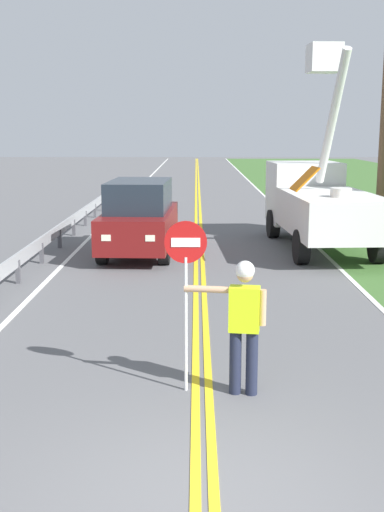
% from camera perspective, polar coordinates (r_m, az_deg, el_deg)
% --- Properties ---
extents(ground_plane, '(160.00, 160.00, 0.00)m').
position_cam_1_polar(ground_plane, '(6.49, 1.16, -21.36)').
color(ground_plane, '#5B5B5E').
extents(centerline_yellow_left, '(0.11, 110.00, 0.01)m').
position_cam_1_polar(centerline_yellow_left, '(25.71, 0.36, 3.35)').
color(centerline_yellow_left, yellow).
rests_on(centerline_yellow_left, ground).
extents(centerline_yellow_right, '(0.11, 110.00, 0.01)m').
position_cam_1_polar(centerline_yellow_right, '(25.71, 0.76, 3.35)').
color(centerline_yellow_right, yellow).
rests_on(centerline_yellow_right, ground).
extents(edge_line_right, '(0.12, 110.00, 0.01)m').
position_cam_1_polar(edge_line_right, '(25.97, 8.54, 3.31)').
color(edge_line_right, silver).
rests_on(edge_line_right, ground).
extents(edge_line_left, '(0.12, 110.00, 0.01)m').
position_cam_1_polar(edge_line_left, '(25.95, -7.43, 3.33)').
color(edge_line_left, silver).
rests_on(edge_line_left, ground).
extents(flagger_worker, '(1.08, 0.31, 1.83)m').
position_cam_1_polar(flagger_worker, '(8.49, 4.60, -5.59)').
color(flagger_worker, '#1E2338').
rests_on(flagger_worker, ground).
extents(stop_sign_paddle, '(0.56, 0.04, 2.33)m').
position_cam_1_polar(stop_sign_paddle, '(8.41, -0.56, -1.06)').
color(stop_sign_paddle, silver).
rests_on(stop_sign_paddle, ground).
extents(utility_bucket_truck, '(2.67, 6.92, 5.92)m').
position_cam_1_polar(utility_bucket_truck, '(19.68, 11.15, 4.93)').
color(utility_bucket_truck, silver).
rests_on(utility_bucket_truck, ground).
extents(oncoming_suv_nearest, '(2.06, 4.67, 2.10)m').
position_cam_1_polar(oncoming_suv_nearest, '(18.22, -4.68, 3.45)').
color(oncoming_suv_nearest, maroon).
rests_on(oncoming_suv_nearest, ground).
extents(guardrail_left_shoulder, '(0.10, 32.00, 0.71)m').
position_cam_1_polar(guardrail_left_shoulder, '(20.74, -11.09, 2.70)').
color(guardrail_left_shoulder, '#9EA0A3').
rests_on(guardrail_left_shoulder, ground).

